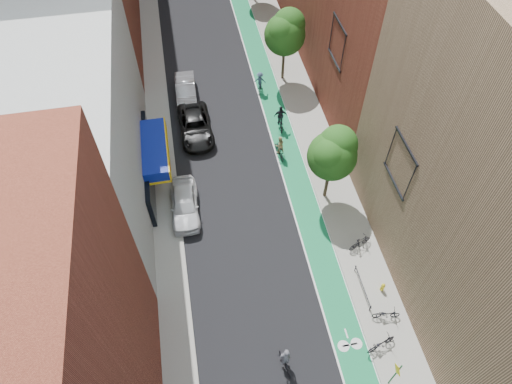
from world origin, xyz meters
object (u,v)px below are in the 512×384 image
cyclist_lead (285,361)px  cyclist_lane_near (279,148)px  cyclist_lane_far (260,83)px  fire_hydrant (383,287)px  parked_car_silver (186,91)px  cyclist_lane_mid (281,120)px  parked_car_white (185,204)px  parked_car_black (195,126)px

cyclist_lead → cyclist_lane_near: 16.39m
cyclist_lane_near → cyclist_lane_far: bearing=-99.0°
cyclist_lane_far → fire_hydrant: size_ratio=2.73×
parked_car_silver → cyclist_lane_near: size_ratio=2.53×
cyclist_lane_mid → fire_hydrant: 16.05m
cyclist_lane_mid → parked_car_silver: bearing=-29.9°
parked_car_white → fire_hydrant: size_ratio=6.82×
parked_car_white → fire_hydrant: (11.64, -8.63, -0.30)m
parked_car_black → fire_hydrant: bearing=-60.3°
cyclist_lane_near → fire_hydrant: 13.24m
parked_car_white → cyclist_lane_far: (7.84, 12.12, 0.02)m
parked_car_white → cyclist_lead: size_ratio=2.23×
parked_car_white → fire_hydrant: parked_car_white is taller
cyclist_lane_mid → fire_hydrant: cyclist_lane_mid is taller
cyclist_lane_near → cyclist_lead: bearing=69.8°
parked_car_white → cyclist_lane_far: cyclist_lane_far is taller
parked_car_silver → fire_hydrant: size_ratio=6.92×
parked_car_silver → fire_hydrant: bearing=-61.9°
cyclist_lane_near → parked_car_black: bearing=-40.0°
cyclist_lane_near → fire_hydrant: bearing=98.2°
fire_hydrant → cyclist_lane_near: bearing=106.8°
cyclist_lane_near → parked_car_white: bearing=18.7°
cyclist_lane_mid → cyclist_lane_far: cyclist_lane_mid is taller
fire_hydrant → cyclist_lead: bearing=-154.5°
parked_car_black → cyclist_lead: size_ratio=2.57×
cyclist_lead → cyclist_lane_near: cyclist_lead is taller
cyclist_lane_mid → cyclist_lane_far: (-0.75, 4.99, 0.01)m
cyclist_lead → cyclist_lane_far: (3.31, 24.14, 0.09)m
parked_car_silver → fire_hydrant: parked_car_silver is taller
parked_car_black → cyclist_lane_near: size_ratio=2.88×
parked_car_white → cyclist_lane_mid: size_ratio=2.20×
cyclist_lead → parked_car_black: bearing=-92.4°
cyclist_lane_near → cyclist_lane_mid: 3.19m
parked_car_white → cyclist_lane_far: bearing=59.1°
parked_car_black → cyclist_lane_mid: cyclist_lane_mid is taller
fire_hydrant → cyclist_lane_mid: bearing=100.9°
cyclist_lane_mid → cyclist_lead: bearing=83.2°
cyclist_lane_mid → cyclist_lane_far: size_ratio=1.14×
parked_car_silver → cyclist_lane_mid: 8.98m
cyclist_lead → cyclist_lane_far: bearing=-108.6°
parked_car_silver → cyclist_lead: (3.28, -24.31, -0.05)m
parked_car_silver → cyclist_lane_far: 6.60m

